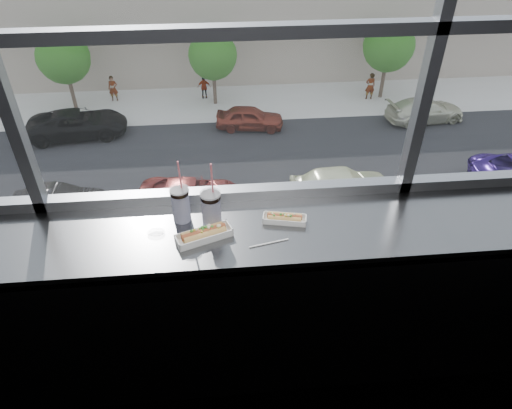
{
  "coord_description": "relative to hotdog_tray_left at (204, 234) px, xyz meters",
  "views": [
    {
      "loc": [
        -0.04,
        -0.56,
        2.59
      ],
      "look_at": [
        0.13,
        1.23,
        1.25
      ],
      "focal_mm": 32.0,
      "sensor_mm": 36.0,
      "label": 1
    }
  ],
  "objects": [
    {
      "name": "wall_back_lower",
      "position": [
        0.13,
        0.33,
        -0.58
      ],
      "size": [
        6.0,
        0.0,
        6.0
      ],
      "primitive_type": "plane",
      "rotation": [
        1.57,
        0.0,
        0.0
      ],
      "color": "black",
      "rests_on": "ground"
    },
    {
      "name": "counter",
      "position": [
        0.13,
        0.06,
        -0.06
      ],
      "size": [
        6.0,
        0.55,
        0.06
      ],
      "primitive_type": "cube",
      "color": "slate",
      "rests_on": "ground"
    },
    {
      "name": "counter_fascia",
      "position": [
        0.13,
        -0.2,
        -0.58
      ],
      "size": [
        6.0,
        0.04,
        1.04
      ],
      "primitive_type": "cube",
      "color": "slate",
      "rests_on": "ground"
    },
    {
      "name": "hotdog_tray_left",
      "position": [
        0.0,
        0.0,
        0.0
      ],
      "size": [
        0.29,
        0.18,
        0.07
      ],
      "rotation": [
        0.0,
        0.0,
        0.35
      ],
      "color": "white",
      "rests_on": "counter"
    },
    {
      "name": "hotdog_tray_right",
      "position": [
        0.42,
        0.1,
        -0.01
      ],
      "size": [
        0.23,
        0.12,
        0.06
      ],
      "rotation": [
        0.0,
        0.0,
        -0.21
      ],
      "color": "white",
      "rests_on": "counter"
    },
    {
      "name": "soda_cup_left",
      "position": [
        -0.11,
        0.16,
        0.08
      ],
      "size": [
        0.1,
        0.1,
        0.37
      ],
      "color": "white",
      "rests_on": "counter"
    },
    {
      "name": "soda_cup_right",
      "position": [
        0.04,
        0.1,
        0.09
      ],
      "size": [
        0.11,
        0.11,
        0.39
      ],
      "color": "white",
      "rests_on": "counter"
    },
    {
      "name": "loose_straw",
      "position": [
        0.32,
        -0.07,
        -0.02
      ],
      "size": [
        0.2,
        0.05,
        0.01
      ],
      "primitive_type": "cylinder",
      "rotation": [
        0.0,
        1.57,
        0.21
      ],
      "color": "white",
      "rests_on": "counter"
    },
    {
      "name": "wrapper",
      "position": [
        -0.24,
        0.06,
        -0.02
      ],
      "size": [
        0.09,
        0.07,
        0.02
      ],
      "primitive_type": "ellipsoid",
      "color": "silver",
      "rests_on": "counter"
    },
    {
      "name": "plaza_ground",
      "position": [
        0.13,
        43.83,
        -12.13
      ],
      "size": [
        120.0,
        120.0,
        0.0
      ],
      "primitive_type": "plane",
      "color": "beige",
      "rests_on": "ground"
    },
    {
      "name": "plaza_near",
      "position": [
        0.13,
        7.33,
        -12.11
      ],
      "size": [
        50.0,
        14.0,
        0.04
      ],
      "primitive_type": "cube",
      "color": "beige",
      "rests_on": "plaza_ground"
    },
    {
      "name": "street_asphalt",
      "position": [
        0.13,
        20.33,
        -12.1
      ],
      "size": [
        80.0,
        10.0,
        0.06
      ],
      "primitive_type": "cube",
      "color": "black",
      "rests_on": "plaza_ground"
    },
    {
      "name": "far_sidewalk",
      "position": [
        0.13,
        28.33,
        -12.11
      ],
      "size": [
        80.0,
        6.0,
        0.04
      ],
      "primitive_type": "cube",
      "color": "beige",
      "rests_on": "plaza_ground"
    },
    {
      "name": "far_building",
      "position": [
        0.13,
        38.33,
        -8.13
      ],
      "size": [
        50.0,
        14.0,
        8.0
      ],
      "primitive_type": "cube",
      "color": "gray",
      "rests_on": "plaza_ground"
    },
    {
      "name": "car_far_b",
      "position": [
        2.15,
        24.33,
        -11.11
      ],
      "size": [
        3.09,
        5.98,
        1.91
      ],
      "primitive_type": "imported",
      "rotation": [
        0.0,
        0.0,
        1.44
      ],
      "color": "maroon",
      "rests_on": "street_asphalt"
    },
    {
      "name": "car_near_b",
      "position": [
        -7.59,
        16.33,
        -11.12
      ],
      "size": [
        2.44,
        5.69,
        1.89
      ],
      "primitive_type": "imported",
      "rotation": [
        0.0,
        0.0,
        1.59
      ],
      "color": "black",
      "rests_on": "street_asphalt"
    },
    {
      "name": "car_far_a",
      "position": [
        -8.36,
        24.33,
        -10.99
      ],
      "size": [
        3.44,
        6.74,
        2.16
      ],
      "primitive_type": "imported",
      "rotation": [
        0.0,
        0.0,
        1.69
      ],
      "color": "black",
      "rests_on": "street_asphalt"
    },
    {
      "name": "car_far_c",
      "position": [
        13.54,
        24.33,
        -11.08
      ],
      "size": [
        3.17,
        6.17,
        1.97
      ],
      "primitive_type": "imported",
      "rotation": [
        0.0,
        0.0,
        1.69
      ],
      "color": "beige",
      "rests_on": "street_asphalt"
    },
    {
      "name": "car_near_d",
      "position": [
        5.99,
        16.33,
        -10.92
      ],
      "size": [
        3.3,
        7.05,
        2.29
      ],
      "primitive_type": "imported",
      "rotation": [
        0.0,
        0.0,
        1.64
      ],
      "color": "white",
      "rests_on": "street_asphalt"
    },
    {
      "name": "car_near_c",
      "position": [
        -1.33,
        16.33,
        -11.12
      ],
      "size": [
        3.01,
        5.9,
        1.89
      ],
      "primitive_type": "imported",
      "rotation": [
        0.0,
        0.0,
        1.45
      ],
      "color": "maroon",
      "rests_on": "street_asphalt"
    },
    {
      "name": "pedestrian_a",
      "position": [
        -7.04,
        29.49,
        -11.02
      ],
      "size": [
        0.95,
        0.71,
        2.14
      ],
      "primitive_type": "imported",
      "color": "#66605B",
      "rests_on": "far_sidewalk"
    },
    {
      "name": "pedestrian_d",
      "position": [
        10.99,
        28.09,
        -10.95
      ],
      "size": [
        1.01,
        0.76,
        2.27
      ],
      "primitive_type": "imported",
      "rotation": [
        0.0,
        0.0,
        3.14
      ],
      "color": "#66605B",
      "rests_on": "far_sidewalk"
    },
    {
      "name": "pedestrian_b",
      "position": [
        -0.68,
        29.31,
        -11.11
      ],
      "size": [
        0.87,
        0.65,
        1.96
      ],
      "primitive_type": "imported",
      "rotation": [
        0.0,
        0.0,
        3.14
      ],
      "color": "#66605B",
      "rests_on": "far_sidewalk"
    },
    {
      "name": "tree_left",
      "position": [
        -9.49,
        28.33,
        -8.53
      ],
      "size": [
        3.4,
        3.4,
        5.31
      ],
      "color": "#47382B",
      "rests_on": "far_sidewalk"
    },
    {
      "name": "tree_center",
      "position": [
        0.06,
        28.33,
        -8.71
      ],
      "size": [
        3.23,
        3.23,
        5.05
      ],
      "color": "#47382B",
      "rests_on": "far_sidewalk"
    },
    {
      "name": "tree_right",
      "position": [
        11.94,
        28.33,
        -8.45
      ],
      "size": [
        3.47,
        3.47,
        5.43
      ],
      "color": "#47382B",
      "rests_on": "far_sidewalk"
    }
  ]
}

